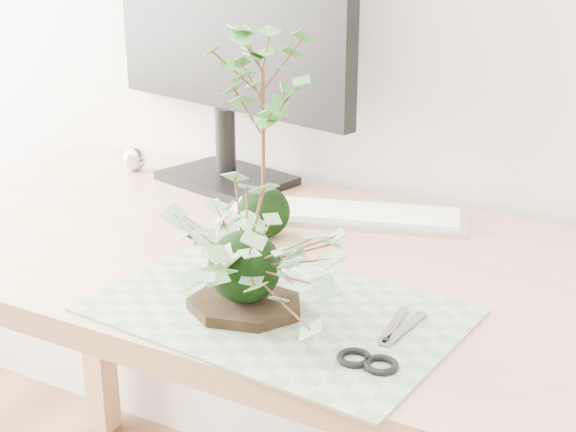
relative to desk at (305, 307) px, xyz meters
The scene contains 9 objects.
desk is the anchor object (origin of this frame).
cutting_mat 0.22m from the desk, 73.63° to the right, with size 0.48×0.32×0.00m, color slate.
stone_dish 0.24m from the desk, 84.46° to the right, with size 0.16×0.16×0.01m, color black.
ivy_kokedama 0.29m from the desk, 84.46° to the right, with size 0.35×0.35×0.20m.
maple_kokedama 0.36m from the desk, 156.79° to the left, with size 0.22×0.22×0.37m.
keyboard 0.21m from the desk, 96.61° to the left, with size 0.45×0.25×0.02m.
monitor 0.59m from the desk, 139.45° to the left, with size 0.61×0.24×0.55m.
foil_ball 0.60m from the desk, 155.84° to the left, with size 0.05×0.05×0.05m, color silver.
scissors 0.34m from the desk, 47.32° to the right, with size 0.08×0.17×0.01m.
Camera 1 is at (0.53, 0.20, 1.23)m, focal length 50.00 mm.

